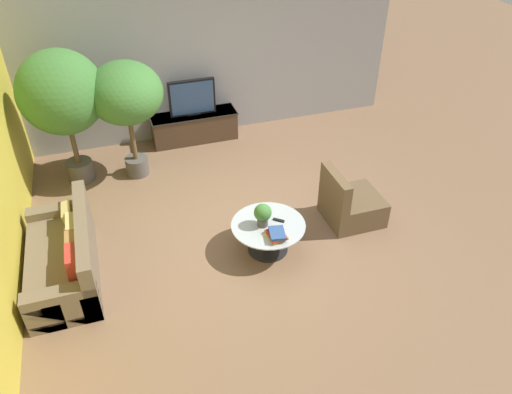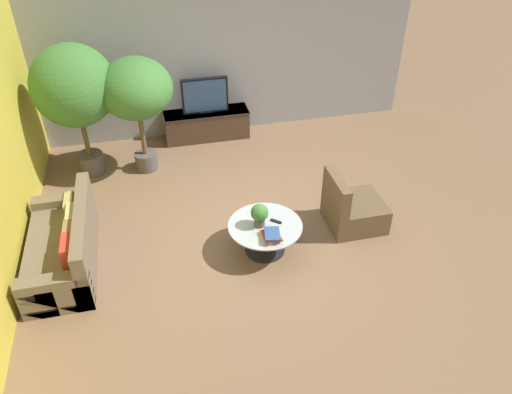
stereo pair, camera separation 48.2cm
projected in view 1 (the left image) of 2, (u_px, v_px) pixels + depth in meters
ground_plane at (257, 230)px, 7.36m from camera, size 24.00×24.00×0.00m
back_wall_stone at (201, 56)px, 8.98m from camera, size 7.40×0.12×3.00m
media_console at (194, 126)px, 9.38m from camera, size 1.60×0.50×0.54m
television at (192, 98)px, 9.03m from camera, size 0.85×0.13×0.66m
coffee_table at (268, 232)px, 6.84m from camera, size 1.02×1.02×0.45m
couch_by_wall at (66, 258)px, 6.45m from camera, size 0.84×1.87×0.84m
armchair_wicker at (350, 204)px, 7.41m from camera, size 0.80×0.76×0.86m
potted_palm_tall at (62, 95)px, 7.53m from camera, size 1.30×1.30×2.23m
potted_palm_corner at (126, 96)px, 7.73m from camera, size 1.18×1.18×1.98m
potted_plant_tabletop at (263, 214)px, 6.63m from camera, size 0.24×0.24×0.34m
book_stack at (277, 234)px, 6.52m from camera, size 0.27×0.33×0.10m
remote_black at (279, 220)px, 6.82m from camera, size 0.15×0.13×0.02m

